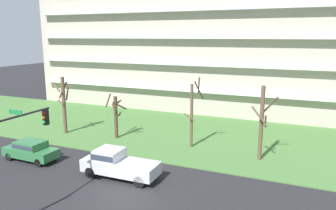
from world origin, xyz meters
The scene contains 10 objects.
ground centered at (0.00, 0.00, 0.00)m, with size 160.00×160.00×0.00m, color #232326.
grass_lawn_strip centered at (0.00, 14.00, 0.04)m, with size 80.00×16.00×0.08m, color #477238.
apartment_building centered at (0.00, 28.14, 7.87)m, with size 53.19×13.23×15.74m.
tree_far_left centered at (-12.27, 9.40, 3.11)m, with size 1.67×1.71×5.74m.
tree_left centered at (-6.67, 10.04, 2.33)m, with size 1.98×1.63×4.27m.
tree_center centered at (0.87, 10.40, 3.14)m, with size 1.47×1.71×6.33m.
tree_right centered at (6.82, 9.67, 3.12)m, with size 1.91×1.93×5.97m.
pickup_silver_near_left centered at (-1.81, 2.50, 1.02)m, with size 5.43×2.07×1.95m.
sedan_green_center_left centered at (-9.79, 2.50, 0.87)m, with size 4.43×1.87×1.57m.
traffic_signal_mast centered at (-4.00, -4.72, 4.08)m, with size 0.90×5.40×5.92m.
Camera 1 is at (10.03, -15.94, 9.70)m, focal length 35.43 mm.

